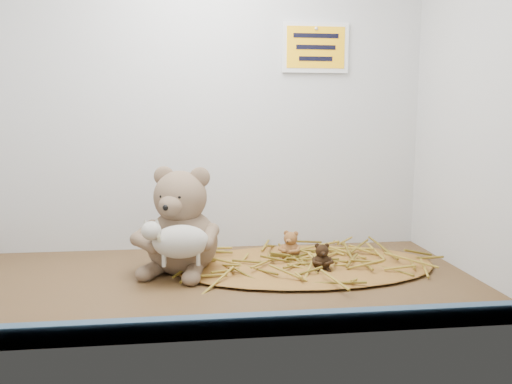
{
  "coord_description": "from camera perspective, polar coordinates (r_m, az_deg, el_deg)",
  "views": [
    {
      "loc": [
        -2.48,
        -107.33,
        35.82
      ],
      "look_at": [
        10.54,
        2.39,
        19.58
      ],
      "focal_mm": 35.0,
      "sensor_mm": 36.0,
      "label": 1
    }
  ],
  "objects": [
    {
      "name": "mini_teddy_tan",
      "position": [
        1.27,
        3.99,
        -5.86
      ],
      "size": [
        7.81,
        7.94,
        6.99
      ],
      "primitive_type": null,
      "rotation": [
        0.0,
        0.0,
        -0.51
      ],
      "color": "#925C2F",
      "rests_on": "straw_bed"
    },
    {
      "name": "mini_teddy_brown",
      "position": [
        1.18,
        7.54,
        -7.18
      ],
      "size": [
        5.52,
        5.77,
        6.29
      ],
      "primitive_type": null,
      "rotation": [
        0.0,
        0.0,
        -0.09
      ],
      "color": "black",
      "rests_on": "straw_bed"
    },
    {
      "name": "wall_sign",
      "position": [
        1.42,
        6.8,
        16.07
      ],
      "size": [
        16.0,
        1.2,
        11.0
      ],
      "primitive_type": "cube",
      "color": "#FFB00D",
      "rests_on": "back_wall"
    },
    {
      "name": "main_teddy",
      "position": [
        1.18,
        -8.49,
        -3.18
      ],
      "size": [
        26.56,
        27.18,
        24.92
      ],
      "primitive_type": null,
      "rotation": [
        0.0,
        0.0,
        -0.38
      ],
      "color": "brown",
      "rests_on": "shelf_floor"
    },
    {
      "name": "toy_lamb",
      "position": [
        1.1,
        -8.59,
        -5.64
      ],
      "size": [
        15.91,
        9.71,
        10.28
      ],
      "primitive_type": null,
      "color": "#BDB7AA",
      "rests_on": "main_teddy"
    },
    {
      "name": "alcove_shell",
      "position": [
        1.17,
        -5.67,
        12.83
      ],
      "size": [
        120.4,
        60.2,
        90.4
      ],
      "color": "#3F2516",
      "rests_on": "ground"
    },
    {
      "name": "front_rail",
      "position": [
        0.86,
        -4.71,
        -15.08
      ],
      "size": [
        119.28,
        2.2,
        3.6
      ],
      "primitive_type": "cube",
      "color": "#3D5676",
      "rests_on": "shelf_floor"
    },
    {
      "name": "straw_bed",
      "position": [
        1.23,
        5.67,
        -8.27
      ],
      "size": [
        63.68,
        36.98,
        1.23
      ],
      "primitive_type": "ellipsoid",
      "color": "brown",
      "rests_on": "shelf_floor"
    }
  ]
}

